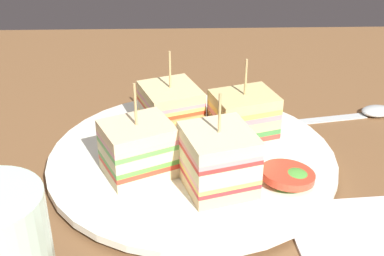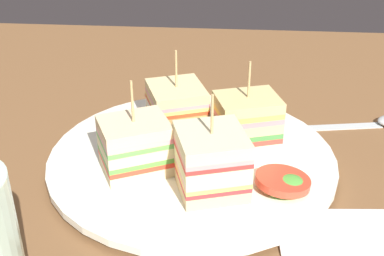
% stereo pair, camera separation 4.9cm
% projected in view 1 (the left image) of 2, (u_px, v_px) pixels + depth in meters
% --- Properties ---
extents(ground_plane, '(0.96, 0.89, 0.02)m').
position_uv_depth(ground_plane, '(192.00, 173.00, 0.51)').
color(ground_plane, brown).
extents(plate, '(0.28, 0.28, 0.01)m').
position_uv_depth(plate, '(192.00, 159.00, 0.51)').
color(plate, white).
rests_on(plate, ground_plane).
extents(sandwich_wedge_0, '(0.07, 0.07, 0.09)m').
position_uv_depth(sandwich_wedge_0, '(218.00, 160.00, 0.44)').
color(sandwich_wedge_0, '#D9B681').
rests_on(sandwich_wedge_0, plate).
extents(sandwich_wedge_1, '(0.07, 0.06, 0.09)m').
position_uv_depth(sandwich_wedge_1, '(243.00, 119.00, 0.51)').
color(sandwich_wedge_1, beige).
rests_on(sandwich_wedge_1, plate).
extents(sandwich_wedge_2, '(0.07, 0.08, 0.09)m').
position_uv_depth(sandwich_wedge_2, '(171.00, 109.00, 0.54)').
color(sandwich_wedge_2, '#DAC184').
rests_on(sandwich_wedge_2, plate).
extents(sandwich_wedge_3, '(0.08, 0.07, 0.09)m').
position_uv_depth(sandwich_wedge_3, '(138.00, 149.00, 0.46)').
color(sandwich_wedge_3, beige).
rests_on(sandwich_wedge_3, plate).
extents(chip_pile, '(0.07, 0.08, 0.03)m').
position_uv_depth(chip_pile, '(191.00, 136.00, 0.50)').
color(chip_pile, '#D4B95C').
rests_on(chip_pile, plate).
extents(salad_garnish, '(0.05, 0.06, 0.01)m').
position_uv_depth(salad_garnish, '(290.00, 176.00, 0.46)').
color(salad_garnish, '#55AB3F').
rests_on(salad_garnish, plate).
extents(spoon, '(0.15, 0.05, 0.01)m').
position_uv_depth(spoon, '(362.00, 113.00, 0.60)').
color(spoon, silver).
rests_on(spoon, ground_plane).
extents(napkin, '(0.13, 0.12, 0.01)m').
position_uv_depth(napkin, '(369.00, 239.00, 0.41)').
color(napkin, silver).
rests_on(napkin, ground_plane).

